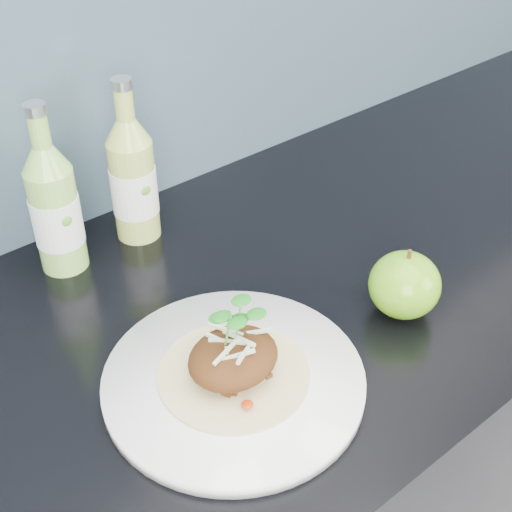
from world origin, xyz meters
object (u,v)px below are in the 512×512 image
at_px(cider_bottle_left, 55,209).
at_px(cider_bottle_right, 133,180).
at_px(dinner_plate, 234,381).
at_px(green_apple, 405,285).

relative_size(cider_bottle_left, cider_bottle_right, 1.00).
xyz_separation_m(dinner_plate, green_apple, (0.23, -0.03, 0.03)).
bearing_deg(cider_bottle_left, dinner_plate, -65.43).
bearing_deg(cider_bottle_right, green_apple, -63.92).
height_order(dinner_plate, cider_bottle_right, cider_bottle_right).
bearing_deg(dinner_plate, green_apple, -7.94).
distance_m(dinner_plate, cider_bottle_left, 0.32).
height_order(dinner_plate, green_apple, green_apple).
xyz_separation_m(dinner_plate, cider_bottle_left, (-0.04, 0.31, 0.08)).
bearing_deg(cider_bottle_left, green_apple, -34.19).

